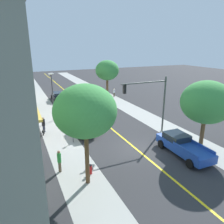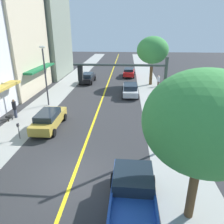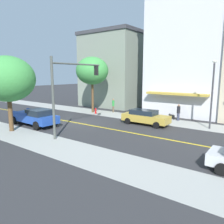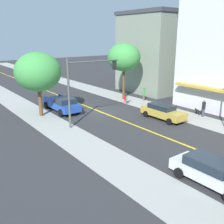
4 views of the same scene
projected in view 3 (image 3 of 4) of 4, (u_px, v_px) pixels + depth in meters
name	position (u px, v px, depth m)	size (l,w,h in m)	color
ground_plane	(77.00, 123.00, 23.07)	(140.00, 140.00, 0.00)	#2D2D30
sidewalk_left	(112.00, 114.00, 27.99)	(3.34, 126.00, 0.01)	#9E9E99
sidewalk_right	(22.00, 136.00, 18.14)	(3.34, 126.00, 0.01)	#9E9E99
road_centerline_stripe	(77.00, 123.00, 23.07)	(0.20, 126.00, 0.00)	yellow
pale_office_building	(115.00, 70.00, 35.44)	(8.34, 9.40, 11.52)	gray
brick_apartment_block	(191.00, 57.00, 28.10)	(9.94, 9.57, 14.46)	silver
street_tree_left_near	(8.00, 79.00, 19.02)	(4.68, 4.68, 6.63)	brown
street_tree_right_corner	(92.00, 71.00, 28.58)	(4.23, 4.23, 7.30)	brown
fire_hydrant	(96.00, 110.00, 28.45)	(0.44, 0.24, 0.87)	red
parking_meter	(136.00, 112.00, 24.60)	(0.12, 0.18, 1.28)	#4C4C51
traffic_light_mast	(70.00, 84.00, 17.92)	(5.61, 0.32, 6.38)	#474C47
street_lamp	(213.00, 87.00, 19.93)	(0.70, 0.36, 6.29)	#38383D
gold_sedan_left_curb	(145.00, 117.00, 22.11)	(1.95, 4.80, 1.50)	#B29338
blue_pickup_truck	(35.00, 117.00, 21.78)	(2.38, 5.82, 1.69)	#1E429E
pedestrian_black_shirt	(178.00, 112.00, 24.08)	(0.37, 0.37, 1.80)	#33384C
pedestrian_green_shirt	(113.00, 105.00, 29.26)	(0.31, 0.31, 1.85)	brown
small_dog	(172.00, 116.00, 24.78)	(0.47, 0.83, 0.62)	black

